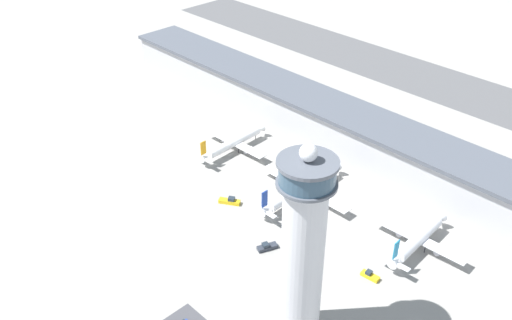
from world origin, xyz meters
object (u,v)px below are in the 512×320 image
at_px(control_tower, 303,247).
at_px(airplane_gate_charlie, 418,239).
at_px(service_truck_fuel, 267,247).
at_px(airplane_gate_bravo, 303,188).
at_px(service_truck_catering, 230,201).
at_px(service_truck_baggage, 370,276).
at_px(airplane_gate_alpha, 234,143).

xyz_separation_m(control_tower, airplane_gate_charlie, (5.26, 54.18, -26.22)).
bearing_deg(service_truck_fuel, airplane_gate_bravo, 110.94).
xyz_separation_m(service_truck_catering, service_truck_baggage, (60.85, 5.61, -0.13)).
relative_size(service_truck_fuel, service_truck_baggage, 1.19).
xyz_separation_m(control_tower, service_truck_baggage, (2.32, 31.43, -29.79)).
distance_m(airplane_gate_bravo, airplane_gate_charlie, 47.95).
bearing_deg(service_truck_fuel, control_tower, -30.01).
bearing_deg(control_tower, airplane_gate_charlie, 84.45).
bearing_deg(airplane_gate_charlie, airplane_gate_alpha, -179.08).
relative_size(airplane_gate_charlie, service_truck_catering, 4.17).
relative_size(airplane_gate_charlie, service_truck_fuel, 4.61).
xyz_separation_m(airplane_gate_bravo, service_truck_baggage, (44.73, -17.60, -3.19)).
height_order(airplane_gate_bravo, service_truck_baggage, airplane_gate_bravo).
xyz_separation_m(control_tower, airplane_gate_alpha, (-85.64, 52.71, -26.46)).
xyz_separation_m(control_tower, service_truck_catering, (-58.53, 25.82, -29.66)).
height_order(airplane_gate_alpha, airplane_gate_bravo, airplane_gate_bravo).
xyz_separation_m(airplane_gate_charlie, service_truck_catering, (-63.79, -28.35, -3.44)).
bearing_deg(airplane_gate_alpha, airplane_gate_charlie, 0.92).
bearing_deg(service_truck_baggage, service_truck_catering, -174.73).
height_order(airplane_gate_charlie, service_truck_baggage, airplane_gate_charlie).
height_order(airplane_gate_alpha, service_truck_fuel, airplane_gate_alpha).
bearing_deg(airplane_gate_charlie, airplane_gate_bravo, -173.84).
relative_size(control_tower, airplane_gate_charlie, 1.81).
bearing_deg(control_tower, airplane_gate_bravo, 130.86).
relative_size(service_truck_catering, service_truck_fuel, 1.11).
bearing_deg(service_truck_fuel, airplane_gate_alpha, 147.53).
distance_m(control_tower, airplane_gate_alpha, 103.99).
xyz_separation_m(service_truck_catering, service_truck_fuel, (28.18, -8.29, -0.09)).
xyz_separation_m(airplane_gate_alpha, service_truck_fuel, (55.29, -35.18, -3.29)).
bearing_deg(airplane_gate_charlie, control_tower, -95.55).
height_order(service_truck_catering, service_truck_fuel, service_truck_catering).
bearing_deg(control_tower, service_truck_catering, 156.20).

